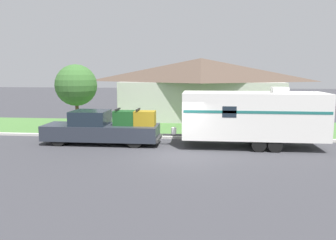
% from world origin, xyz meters
% --- Properties ---
extents(ground_plane, '(120.00, 120.00, 0.00)m').
position_xyz_m(ground_plane, '(0.00, 0.00, 0.00)').
color(ground_plane, '#38383D').
extents(curb_strip, '(80.00, 0.30, 0.14)m').
position_xyz_m(curb_strip, '(0.00, 3.75, 0.07)').
color(curb_strip, beige).
rests_on(curb_strip, ground_plane).
extents(lawn_strip, '(80.00, 7.00, 0.03)m').
position_xyz_m(lawn_strip, '(0.00, 7.40, 0.01)').
color(lawn_strip, '#477538').
rests_on(lawn_strip, ground_plane).
extents(house_across_street, '(13.95, 6.59, 5.09)m').
position_xyz_m(house_across_street, '(1.10, 12.37, 2.64)').
color(house_across_street, '#B2B2A8').
rests_on(house_across_street, ground_plane).
extents(pickup_truck, '(6.51, 1.91, 2.00)m').
position_xyz_m(pickup_truck, '(-4.30, 1.97, 0.87)').
color(pickup_truck, black).
rests_on(pickup_truck, ground_plane).
extents(travel_trailer, '(8.51, 2.38, 3.21)m').
position_xyz_m(travel_trailer, '(3.89, 1.97, 1.72)').
color(travel_trailer, black).
rests_on(travel_trailer, ground_plane).
extents(mailbox, '(0.48, 0.20, 1.29)m').
position_xyz_m(mailbox, '(5.31, 4.45, 0.99)').
color(mailbox, brown).
rests_on(mailbox, ground_plane).
extents(tree_in_yard, '(2.86, 2.86, 4.49)m').
position_xyz_m(tree_in_yard, '(-7.46, 6.36, 3.05)').
color(tree_in_yard, brown).
rests_on(tree_in_yard, ground_plane).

